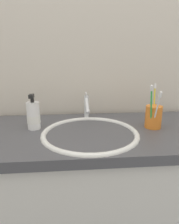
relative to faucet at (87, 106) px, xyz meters
The scene contains 9 objects.
tiled_wall_back 0.30m from the faucet, 100.86° to the left, with size 2.45×0.04×2.40m, color beige.
vanity_counter 0.53m from the faucet, 99.82° to the right, with size 1.25×0.52×0.87m.
sink_basin 0.24m from the faucet, 90.00° to the right, with size 0.43×0.43×0.13m.
faucet is the anchor object (origin of this frame).
toothbrush_cup 0.34m from the faucet, 26.36° to the right, with size 0.08×0.08×0.10m, color orange.
toothbrush_yellow 0.34m from the faucet, 20.01° to the right, with size 0.01×0.04×0.20m.
toothbrush_green 0.33m from the faucet, 35.41° to the right, with size 0.04×0.06×0.21m.
toothbrush_white 0.36m from the faucet, 33.61° to the right, with size 0.01×0.06×0.18m.
soap_dispenser 0.28m from the faucet, 154.96° to the right, with size 0.06×0.06×0.16m.
Camera 1 is at (-0.04, -0.84, 1.20)m, focal length 31.62 mm.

